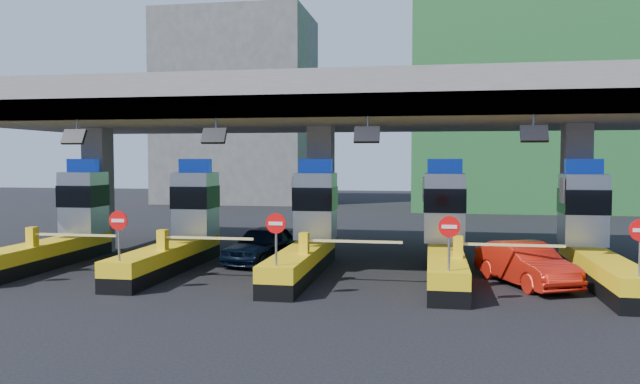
# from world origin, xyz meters

# --- Properties ---
(ground) EXTENTS (120.00, 120.00, 0.00)m
(ground) POSITION_xyz_m (0.00, 0.00, 0.00)
(ground) COLOR black
(ground) RESTS_ON ground
(toll_canopy) EXTENTS (28.00, 12.09, 7.00)m
(toll_canopy) POSITION_xyz_m (0.00, 2.87, 6.13)
(toll_canopy) COLOR slate
(toll_canopy) RESTS_ON ground
(toll_lane_far_left) EXTENTS (4.43, 8.00, 4.16)m
(toll_lane_far_left) POSITION_xyz_m (-10.00, 0.28, 1.40)
(toll_lane_far_left) COLOR black
(toll_lane_far_left) RESTS_ON ground
(toll_lane_left) EXTENTS (4.43, 8.00, 4.16)m
(toll_lane_left) POSITION_xyz_m (-5.00, 0.28, 1.40)
(toll_lane_left) COLOR black
(toll_lane_left) RESTS_ON ground
(toll_lane_center) EXTENTS (4.43, 8.00, 4.16)m
(toll_lane_center) POSITION_xyz_m (0.00, 0.28, 1.40)
(toll_lane_center) COLOR black
(toll_lane_center) RESTS_ON ground
(toll_lane_right) EXTENTS (4.43, 8.00, 4.16)m
(toll_lane_right) POSITION_xyz_m (5.00, 0.28, 1.40)
(toll_lane_right) COLOR black
(toll_lane_right) RESTS_ON ground
(toll_lane_far_right) EXTENTS (4.43, 8.00, 4.16)m
(toll_lane_far_right) POSITION_xyz_m (10.00, 0.28, 1.40)
(toll_lane_far_right) COLOR black
(toll_lane_far_right) RESTS_ON ground
(bg_building_scaffold) EXTENTS (18.00, 12.00, 28.00)m
(bg_building_scaffold) POSITION_xyz_m (12.00, 32.00, 14.00)
(bg_building_scaffold) COLOR #1E5926
(bg_building_scaffold) RESTS_ON ground
(bg_building_concrete) EXTENTS (14.00, 10.00, 18.00)m
(bg_building_concrete) POSITION_xyz_m (-14.00, 36.00, 9.00)
(bg_building_concrete) COLOR #4C4C49
(bg_building_concrete) RESTS_ON ground
(van) EXTENTS (2.69, 4.65, 1.49)m
(van) POSITION_xyz_m (-2.11, 1.60, 0.74)
(van) COLOR black
(van) RESTS_ON ground
(red_car) EXTENTS (3.10, 4.52, 1.41)m
(red_car) POSITION_xyz_m (7.57, -1.25, 0.71)
(red_car) COLOR red
(red_car) RESTS_ON ground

